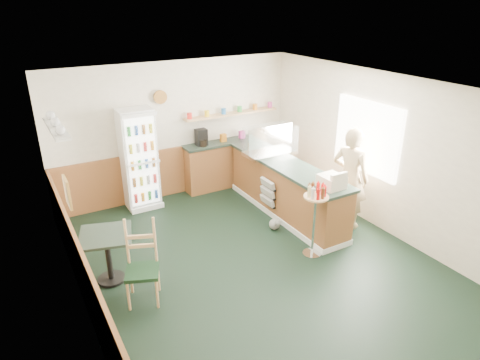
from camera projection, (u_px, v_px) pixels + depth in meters
ground at (254, 261)px, 6.66m from camera, size 6.00×6.00×0.00m
room_envelope at (218, 158)px, 6.54m from camera, size 5.04×6.02×2.72m
service_counter at (286, 191)px, 7.95m from camera, size 0.68×3.01×1.01m
back_counter at (233, 160)px, 9.22m from camera, size 2.24×0.42×1.69m
drinks_fridge at (139, 160)px, 8.07m from camera, size 0.64×0.54×1.93m
display_case at (270, 141)px, 8.08m from camera, size 0.97×0.51×0.55m
cash_register at (332, 181)px, 6.75m from camera, size 0.35×0.37×0.20m
shopkeeper at (350, 178)px, 7.39m from camera, size 0.64×0.73×1.81m
condiment_stand at (315, 209)px, 6.53m from camera, size 0.38×0.38×1.20m
newspaper_rack at (268, 193)px, 7.84m from camera, size 0.09×0.42×0.51m
cafe_table at (107, 248)px, 6.01m from camera, size 0.86×0.86×0.77m
cafe_chair at (139, 259)px, 5.65m from camera, size 0.56×0.56×1.15m
dog_doorstop at (275, 224)px, 7.53m from camera, size 0.19×0.25×0.23m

